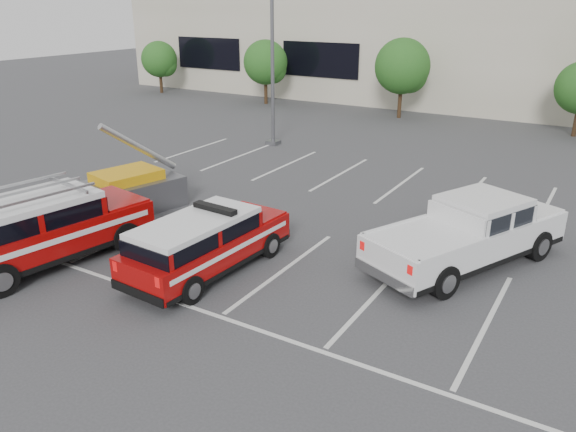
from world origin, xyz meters
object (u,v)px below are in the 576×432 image
Objects in this scene: fire_chief_suv at (206,247)px; utility_rig at (125,192)px; convention_building at (525,34)px; tree_far_left at (161,60)px; ladder_suv at (43,233)px; light_pole_left at (272,39)px; white_pickup at (468,239)px; tree_left at (267,64)px; tree_mid_left at (404,68)px.

fire_chief_suv is 6.04m from utility_rig.
tree_far_left is at bearing -158.63° from convention_building.
tree_far_left is 0.68× the size of ladder_suv.
light_pole_left is 1.73× the size of ladder_suv.
convention_building is at bearing 67.61° from light_pole_left.
utility_rig reaches higher than fire_chief_suv.
convention_building is 27.03m from tree_far_left.
utility_rig is at bearing 160.35° from fire_chief_suv.
white_pickup is 11.76m from ladder_suv.
white_pickup is at bearing 22.63° from utility_rig.
light_pole_left is 2.00× the size of fire_chief_suv.
white_pickup is at bearing -45.03° from tree_left.
fire_chief_suv is 0.80× the size of white_pickup.
utility_rig is at bearing -86.28° from light_pole_left.
light_pole_left is 2.62× the size of utility_rig.
ladder_suv is 1.51× the size of utility_rig.
fire_chief_suv is at bearing -93.35° from convention_building.
ladder_suv is at bearing -124.49° from white_pickup.
fire_chief_suv is at bearing -45.02° from tree_far_left.
utility_rig is at bearing -146.51° from white_pickup.
tree_far_left is at bearing 171.54° from white_pickup.
utility_rig is at bearing -49.75° from tree_far_left.
white_pickup reaches higher than fire_chief_suv.
tree_left is at bearing -180.00° from tree_mid_left.
white_pickup is (9.04, -19.06, -2.29)m from tree_mid_left.
light_pole_left is at bearing -55.48° from tree_left.
tree_mid_left is 21.08m from utility_rig.
tree_mid_left is (-5.09, -9.82, -1.68)m from convention_building.
tree_mid_left reaches higher than fire_chief_suv.
ladder_suv is at bearing -92.45° from tree_mid_left.
tree_mid_left is at bearing 101.23° from fire_chief_suv.
ladder_suv is at bearing -52.94° from tree_far_left.
light_pole_left is at bearing -112.39° from convention_building.
light_pole_left is (-8.18, -19.86, 0.47)m from convention_building.
light_pole_left is at bearing 118.93° from fire_chief_suv.
fire_chief_suv is at bearing -82.24° from tree_mid_left.
tree_far_left reaches higher than white_pickup.
fire_chief_suv is at bearing -9.15° from utility_rig.
white_pickup is at bearing 38.42° from fire_chief_suv.
convention_building is 9.33× the size of white_pickup.
tree_far_left is at bearing -180.00° from tree_mid_left.
tree_mid_left is 23.50m from fire_chief_suv.
white_pickup is (29.04, -19.06, -1.76)m from tree_far_left.
convention_building reaches higher than ladder_suv.
light_pole_left is (16.91, -10.05, 2.68)m from tree_far_left.
light_pole_left is 15.21m from fire_chief_suv.
tree_left is (-15.09, -9.82, -1.95)m from convention_building.
fire_chief_suv is at bearing -64.54° from light_pole_left.
light_pole_left is 11.70m from utility_rig.
tree_left is at bearing 0.00° from tree_far_left.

